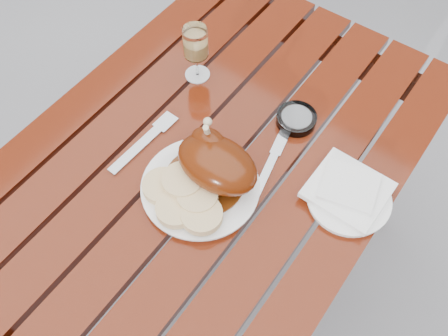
{
  "coord_description": "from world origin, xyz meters",
  "views": [
    {
      "loc": [
        0.41,
        -0.5,
        1.7
      ],
      "look_at": [
        0.06,
        -0.02,
        0.78
      ],
      "focal_mm": 40.0,
      "sensor_mm": 36.0,
      "label": 1
    }
  ],
  "objects_px": {
    "dinner_plate": "(200,188)",
    "side_plate": "(348,199)",
    "ashtray": "(296,119)",
    "table": "(211,227)",
    "wine_glass": "(196,54)"
  },
  "relations": [
    {
      "from": "table",
      "to": "dinner_plate",
      "type": "bearing_deg",
      "value": -62.13
    },
    {
      "from": "wine_glass",
      "to": "ashtray",
      "type": "xyz_separation_m",
      "value": [
        0.28,
        0.02,
        -0.06
      ]
    },
    {
      "from": "side_plate",
      "to": "ashtray",
      "type": "height_order",
      "value": "ashtray"
    },
    {
      "from": "side_plate",
      "to": "ashtray",
      "type": "xyz_separation_m",
      "value": [
        -0.2,
        0.12,
        0.0
      ]
    },
    {
      "from": "wine_glass",
      "to": "table",
      "type": "bearing_deg",
      "value": -47.37
    },
    {
      "from": "dinner_plate",
      "to": "wine_glass",
      "type": "height_order",
      "value": "wine_glass"
    },
    {
      "from": "wine_glass",
      "to": "side_plate",
      "type": "relative_size",
      "value": 0.82
    },
    {
      "from": "dinner_plate",
      "to": "side_plate",
      "type": "distance_m",
      "value": 0.32
    },
    {
      "from": "table",
      "to": "wine_glass",
      "type": "distance_m",
      "value": 0.52
    },
    {
      "from": "dinner_plate",
      "to": "wine_glass",
      "type": "bearing_deg",
      "value": 128.72
    },
    {
      "from": "side_plate",
      "to": "table",
      "type": "bearing_deg",
      "value": -165.04
    },
    {
      "from": "side_plate",
      "to": "ashtray",
      "type": "relative_size",
      "value": 1.91
    },
    {
      "from": "dinner_plate",
      "to": "table",
      "type": "bearing_deg",
      "value": 117.87
    },
    {
      "from": "table",
      "to": "wine_glass",
      "type": "height_order",
      "value": "wine_glass"
    },
    {
      "from": "table",
      "to": "dinner_plate",
      "type": "xyz_separation_m",
      "value": [
        0.04,
        -0.08,
        0.38
      ]
    }
  ]
}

